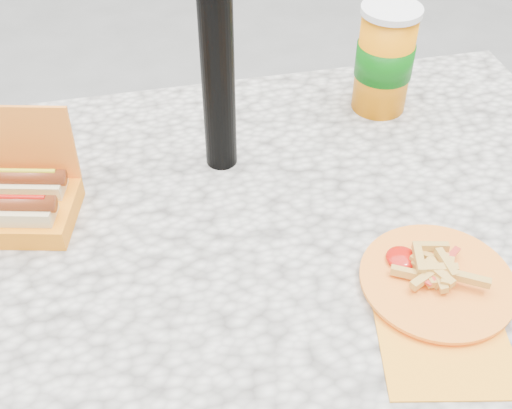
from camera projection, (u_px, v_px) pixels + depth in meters
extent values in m
cube|color=beige|center=(241.00, 240.00, 0.95)|extent=(1.20, 0.80, 0.05)
cylinder|color=black|center=(428.00, 230.00, 1.50)|extent=(0.07, 0.07, 0.70)
cube|color=orange|center=(10.00, 212.00, 0.93)|extent=(0.21, 0.16, 0.03)
cube|color=orange|center=(10.00, 143.00, 0.93)|extent=(0.19, 0.06, 0.12)
cube|color=beige|center=(1.00, 215.00, 0.90)|extent=(0.16, 0.08, 0.04)
cube|color=beige|center=(13.00, 189.00, 0.94)|extent=(0.16, 0.08, 0.04)
cylinder|color=maroon|center=(8.00, 177.00, 0.92)|extent=(0.17, 0.06, 0.02)
cylinder|color=gold|center=(6.00, 171.00, 0.92)|extent=(0.14, 0.04, 0.01)
cube|color=orange|center=(444.00, 343.00, 0.78)|extent=(0.19, 0.19, 0.00)
cylinder|color=orange|center=(437.00, 281.00, 0.85)|extent=(0.19, 0.19, 0.01)
cylinder|color=orange|center=(437.00, 280.00, 0.84)|extent=(0.20, 0.20, 0.01)
cube|color=#DBB752|center=(439.00, 272.00, 0.83)|extent=(0.02, 0.05, 0.01)
cube|color=#DBB752|center=(440.00, 267.00, 0.84)|extent=(0.04, 0.04, 0.01)
cube|color=#DBB752|center=(431.00, 247.00, 0.87)|extent=(0.05, 0.02, 0.01)
cube|color=#DBB752|center=(439.00, 277.00, 0.83)|extent=(0.02, 0.05, 0.01)
cube|color=#DBB752|center=(432.00, 259.00, 0.86)|extent=(0.05, 0.04, 0.01)
cube|color=#DBB752|center=(424.00, 272.00, 0.84)|extent=(0.02, 0.05, 0.01)
cube|color=#DBB752|center=(471.00, 279.00, 0.82)|extent=(0.05, 0.03, 0.01)
cube|color=#DBB752|center=(448.00, 272.00, 0.83)|extent=(0.04, 0.05, 0.01)
cube|color=#DBB752|center=(409.00, 274.00, 0.84)|extent=(0.05, 0.03, 0.01)
cube|color=#DBB752|center=(439.00, 273.00, 0.83)|extent=(0.03, 0.05, 0.01)
cube|color=#DBB752|center=(446.00, 263.00, 0.83)|extent=(0.01, 0.05, 0.01)
cube|color=#DBB752|center=(419.00, 259.00, 0.84)|extent=(0.02, 0.05, 0.01)
cube|color=#DBB752|center=(426.00, 274.00, 0.84)|extent=(0.03, 0.05, 0.01)
cube|color=#DBB752|center=(425.00, 278.00, 0.83)|extent=(0.05, 0.03, 0.01)
cube|color=#DBB752|center=(427.00, 267.00, 0.84)|extent=(0.04, 0.05, 0.01)
cube|color=#DBB752|center=(439.00, 268.00, 0.83)|extent=(0.05, 0.02, 0.01)
ellipsoid|color=#B50F07|center=(402.00, 258.00, 0.86)|extent=(0.04, 0.04, 0.01)
cube|color=red|center=(443.00, 266.00, 0.84)|extent=(0.07, 0.06, 0.00)
cylinder|color=orange|center=(384.00, 62.00, 1.10)|extent=(0.10, 0.10, 0.18)
cylinder|color=#075E0B|center=(384.00, 59.00, 1.10)|extent=(0.10, 0.10, 0.06)
cylinder|color=white|center=(392.00, 10.00, 1.04)|extent=(0.10, 0.10, 0.01)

